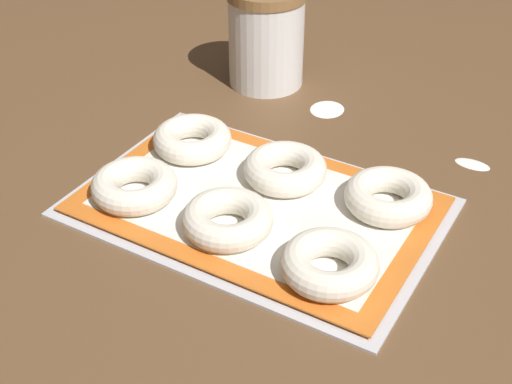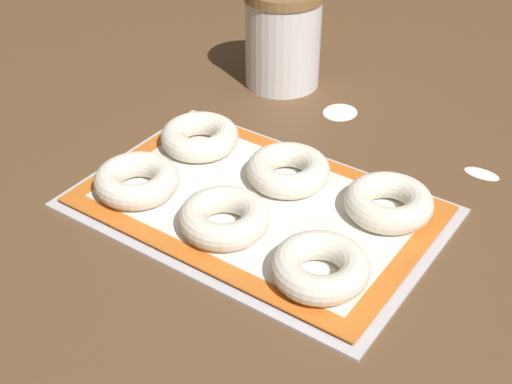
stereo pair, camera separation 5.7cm
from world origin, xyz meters
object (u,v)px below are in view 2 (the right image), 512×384
(baking_tray, at_px, (256,207))
(bagel_back_center, at_px, (288,170))
(bagel_front_left, at_px, (137,180))
(bagel_back_right, at_px, (389,202))
(bagel_front_center, at_px, (224,218))
(bagel_front_right, at_px, (320,267))
(flour_canister, at_px, (283,37))
(bagel_back_left, at_px, (200,137))

(baking_tray, xyz_separation_m, bagel_back_center, (0.01, 0.07, 0.02))
(bagel_front_left, bearing_deg, baking_tray, 25.16)
(bagel_front_left, distance_m, bagel_back_right, 0.33)
(bagel_back_right, bearing_deg, bagel_front_center, -136.58)
(bagel_front_right, distance_m, flour_canister, 0.51)
(bagel_back_center, bearing_deg, bagel_back_left, -179.89)
(bagel_front_left, distance_m, flour_canister, 0.40)
(bagel_front_center, height_order, bagel_back_right, same)
(bagel_back_center, bearing_deg, bagel_front_left, -138.39)
(baking_tray, xyz_separation_m, bagel_back_left, (-0.14, 0.07, 0.02))
(bagel_front_center, bearing_deg, bagel_front_right, -4.46)
(bagel_back_left, height_order, bagel_back_right, same)
(bagel_front_left, relative_size, bagel_back_center, 1.00)
(flour_canister, bearing_deg, bagel_back_right, -37.64)
(bagel_front_left, xyz_separation_m, bagel_front_right, (0.29, -0.01, 0.00))
(bagel_front_left, relative_size, bagel_front_center, 1.00)
(bagel_back_left, height_order, bagel_back_center, same)
(bagel_back_left, distance_m, flour_canister, 0.27)
(baking_tray, bearing_deg, bagel_back_left, 155.51)
(baking_tray, distance_m, bagel_back_right, 0.17)
(bagel_front_right, bearing_deg, bagel_back_center, 133.21)
(bagel_back_right, bearing_deg, flour_canister, 142.36)
(bagel_back_left, distance_m, bagel_back_center, 0.15)
(baking_tray, height_order, bagel_front_left, bagel_front_left)
(bagel_back_left, relative_size, bagel_back_right, 1.00)
(bagel_front_left, distance_m, bagel_back_left, 0.13)
(bagel_front_left, xyz_separation_m, bagel_front_center, (0.14, 0.00, 0.00))
(bagel_front_center, bearing_deg, bagel_front_left, -179.45)
(baking_tray, height_order, bagel_back_center, bagel_back_center)
(bagel_front_left, bearing_deg, bagel_front_right, -1.96)
(bagel_front_left, distance_m, bagel_back_center, 0.20)
(bagel_front_center, xyz_separation_m, bagel_back_left, (-0.14, 0.13, 0.00))
(bagel_front_right, bearing_deg, baking_tray, 151.32)
(bagel_front_center, distance_m, bagel_back_center, 0.13)
(flour_canister, bearing_deg, baking_tray, -62.25)
(baking_tray, xyz_separation_m, bagel_front_right, (0.14, -0.08, 0.02))
(bagel_back_center, height_order, bagel_back_right, same)
(bagel_front_center, xyz_separation_m, bagel_back_right, (0.15, 0.14, 0.00))
(bagel_back_left, bearing_deg, bagel_back_center, 0.11)
(bagel_front_center, relative_size, bagel_back_left, 1.00)
(bagel_front_center, height_order, bagel_back_center, same)
(bagel_front_left, xyz_separation_m, bagel_back_left, (-0.00, 0.13, 0.00))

